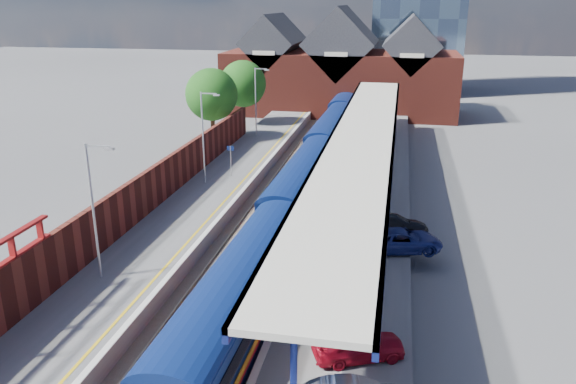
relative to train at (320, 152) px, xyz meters
The scene contains 21 objects.
ground 2.92m from the train, 138.16° to the left, with size 240.00×240.00×0.00m, color #5B5B5E.
ballast_bed 9.04m from the train, 99.78° to the right, with size 6.00×76.00×0.06m, color #473D33.
rails 9.02m from the train, 99.78° to the right, with size 4.51×76.00×0.14m.
left_platform 11.25m from the train, 128.91° to the right, with size 5.00×76.00×1.00m, color #565659.
right_platform 9.90m from the train, 62.51° to the right, with size 6.00×76.00×1.00m, color #565659.
coping_left 9.89m from the train, 118.19° to the right, with size 0.30×76.00×0.05m, color silver.
coping_right 8.89m from the train, 79.17° to the right, with size 0.30×76.00×0.05m, color silver.
yellow_line 10.19m from the train, 121.18° to the right, with size 0.14×76.00×0.01m, color yellow.
train is the anchor object (origin of this frame).
canopy 8.41m from the train, 59.27° to the right, with size 4.50×52.00×4.48m.
lamp_post_b 24.16m from the train, 109.12° to the right, with size 1.48×0.18×7.00m.
lamp_post_c 10.69m from the train, 139.70° to the right, with size 1.48×0.18×7.00m.
lamp_post_d 12.54m from the train, 130.07° to the left, with size 1.48×0.18×7.00m.
platform_sign 8.01m from the train, 144.32° to the right, with size 0.55×0.08×2.50m.
brick_wall 17.91m from the train, 122.39° to the right, with size 0.35×50.00×3.86m.
station_building 29.56m from the train, 92.91° to the left, with size 30.00×12.12×13.78m.
tree_near 14.25m from the train, 148.55° to the left, with size 5.20×5.20×8.10m.
tree_far 18.98m from the train, 125.42° to the left, with size 5.20×5.20×8.10m.
parked_car_red 27.50m from the train, 78.67° to the right, with size 1.45×3.60×1.23m, color #A70D20.
parked_car_dark 15.46m from the train, 65.06° to the right, with size 1.67×4.10×1.19m, color black.
parked_car_blue 17.84m from the train, 66.87° to the right, with size 2.07×4.50×1.25m, color navy.
Camera 1 is at (7.85, -17.29, 14.36)m, focal length 35.00 mm.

